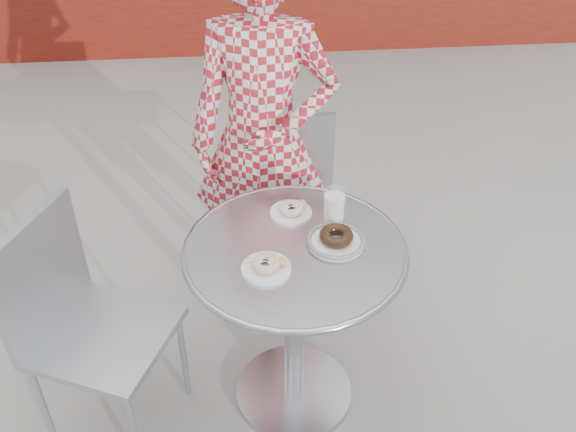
{
  "coord_description": "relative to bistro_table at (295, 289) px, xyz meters",
  "views": [
    {
      "loc": [
        -0.18,
        -1.72,
        2.23
      ],
      "look_at": [
        -0.02,
        0.07,
        0.87
      ],
      "focal_mm": 40.0,
      "sensor_mm": 36.0,
      "label": 1
    }
  ],
  "objects": [
    {
      "name": "ground",
      "position": [
        0.0,
        0.02,
        -0.6
      ],
      "size": [
        60.0,
        60.0,
        0.0
      ],
      "primitive_type": "plane",
      "color": "#A8A5A0",
      "rests_on": "ground"
    },
    {
      "name": "bistro_table",
      "position": [
        0.0,
        0.0,
        0.0
      ],
      "size": [
        0.79,
        0.79,
        0.8
      ],
      "rotation": [
        0.0,
        0.0,
        -0.05
      ],
      "color": "silver",
      "rests_on": "ground"
    },
    {
      "name": "chair_far",
      "position": [
        0.03,
        0.92,
        -0.32
      ],
      "size": [
        0.46,
        0.47,
        0.93
      ],
      "rotation": [
        0.0,
        0.0,
        3.1
      ],
      "color": "#A2A5AA",
      "rests_on": "ground"
    },
    {
      "name": "chair_left",
      "position": [
        -0.71,
        -0.05,
        -0.31
      ],
      "size": [
        0.6,
        0.59,
        0.95
      ],
      "rotation": [
        0.0,
        0.0,
        1.15
      ],
      "color": "#A2A5AA",
      "rests_on": "ground"
    },
    {
      "name": "seated_person",
      "position": [
        -0.07,
        0.65,
        0.25
      ],
      "size": [
        0.69,
        0.52,
        1.71
      ],
      "primitive_type": "imported",
      "rotation": [
        0.0,
        0.0,
        -0.19
      ],
      "color": "#AE1A2A",
      "rests_on": "ground"
    },
    {
      "name": "plate_far",
      "position": [
        0.01,
        0.2,
        0.21
      ],
      "size": [
        0.16,
        0.16,
        0.04
      ],
      "rotation": [
        0.0,
        0.0,
        0.16
      ],
      "color": "white",
      "rests_on": "bistro_table"
    },
    {
      "name": "plate_near",
      "position": [
        -0.1,
        -0.1,
        0.21
      ],
      "size": [
        0.17,
        0.17,
        0.04
      ],
      "rotation": [
        0.0,
        0.0,
        -0.29
      ],
      "color": "white",
      "rests_on": "bistro_table"
    },
    {
      "name": "plate_checker",
      "position": [
        0.15,
        0.01,
        0.21
      ],
      "size": [
        0.21,
        0.21,
        0.05
      ],
      "rotation": [
        0.0,
        0.0,
        -0.4
      ],
      "color": "white",
      "rests_on": "bistro_table"
    },
    {
      "name": "milk_cup",
      "position": [
        0.16,
        0.15,
        0.26
      ],
      "size": [
        0.08,
        0.08,
        0.13
      ],
      "rotation": [
        0.0,
        0.0,
        0.25
      ],
      "color": "white",
      "rests_on": "bistro_table"
    }
  ]
}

